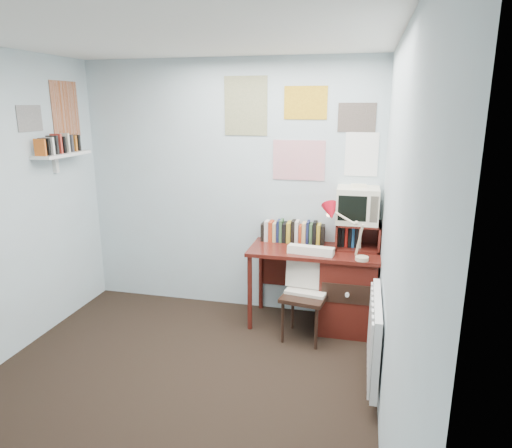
{
  "coord_description": "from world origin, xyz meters",
  "views": [
    {
      "loc": [
        1.31,
        -2.58,
        2.07
      ],
      "look_at": [
        0.47,
        0.94,
        1.11
      ],
      "focal_mm": 32.0,
      "sensor_mm": 36.0,
      "label": 1
    }
  ],
  "objects_px": {
    "desk_chair": "(305,297)",
    "desk_lamp": "(363,237)",
    "desk": "(342,287)",
    "tv_riser": "(358,236)",
    "wall_shelf": "(62,154)",
    "crt_tv": "(358,203)",
    "radiator": "(375,337)"
  },
  "relations": [
    {
      "from": "desk_lamp",
      "to": "radiator",
      "type": "relative_size",
      "value": 0.52
    },
    {
      "from": "desk",
      "to": "desk_lamp",
      "type": "relative_size",
      "value": 2.86
    },
    {
      "from": "desk",
      "to": "crt_tv",
      "type": "bearing_deg",
      "value": 52.59
    },
    {
      "from": "radiator",
      "to": "wall_shelf",
      "type": "bearing_deg",
      "value": 169.11
    },
    {
      "from": "desk",
      "to": "desk_lamp",
      "type": "height_order",
      "value": "desk_lamp"
    },
    {
      "from": "tv_riser",
      "to": "desk_lamp",
      "type": "bearing_deg",
      "value": -81.89
    },
    {
      "from": "radiator",
      "to": "wall_shelf",
      "type": "relative_size",
      "value": 1.29
    },
    {
      "from": "desk_chair",
      "to": "tv_riser",
      "type": "xyz_separation_m",
      "value": [
        0.43,
        0.42,
        0.48
      ]
    },
    {
      "from": "desk_chair",
      "to": "tv_riser",
      "type": "bearing_deg",
      "value": 53.19
    },
    {
      "from": "desk_chair",
      "to": "desk_lamp",
      "type": "bearing_deg",
      "value": 19.3
    },
    {
      "from": "crt_tv",
      "to": "radiator",
      "type": "xyz_separation_m",
      "value": [
        0.19,
        -1.06,
        -0.77
      ]
    },
    {
      "from": "desk",
      "to": "desk_lamp",
      "type": "bearing_deg",
      "value": -52.99
    },
    {
      "from": "desk_chair",
      "to": "desk_lamp",
      "type": "relative_size",
      "value": 1.93
    },
    {
      "from": "desk_chair",
      "to": "desk_lamp",
      "type": "xyz_separation_m",
      "value": [
        0.48,
        0.09,
        0.56
      ]
    },
    {
      "from": "radiator",
      "to": "wall_shelf",
      "type": "xyz_separation_m",
      "value": [
        -2.86,
        0.55,
        1.2
      ]
    },
    {
      "from": "desk_chair",
      "to": "radiator",
      "type": "bearing_deg",
      "value": -36.99
    },
    {
      "from": "desk",
      "to": "wall_shelf",
      "type": "height_order",
      "value": "wall_shelf"
    },
    {
      "from": "desk_chair",
      "to": "tv_riser",
      "type": "relative_size",
      "value": 2.02
    },
    {
      "from": "desk_chair",
      "to": "wall_shelf",
      "type": "relative_size",
      "value": 1.31
    },
    {
      "from": "desk_lamp",
      "to": "tv_riser",
      "type": "height_order",
      "value": "desk_lamp"
    },
    {
      "from": "desk",
      "to": "crt_tv",
      "type": "xyz_separation_m",
      "value": [
        0.1,
        0.13,
        0.78
      ]
    },
    {
      "from": "tv_riser",
      "to": "radiator",
      "type": "distance_m",
      "value": 1.15
    },
    {
      "from": "desk",
      "to": "tv_riser",
      "type": "relative_size",
      "value": 3.0
    },
    {
      "from": "wall_shelf",
      "to": "desk_chair",
      "type": "bearing_deg",
      "value": 1.9
    },
    {
      "from": "desk",
      "to": "radiator",
      "type": "xyz_separation_m",
      "value": [
        0.29,
        -0.93,
        0.01
      ]
    },
    {
      "from": "desk_chair",
      "to": "crt_tv",
      "type": "xyz_separation_m",
      "value": [
        0.41,
        0.44,
        0.78
      ]
    },
    {
      "from": "tv_riser",
      "to": "desk",
      "type": "bearing_deg",
      "value": -137.04
    },
    {
      "from": "desk_lamp",
      "to": "crt_tv",
      "type": "bearing_deg",
      "value": 114.26
    },
    {
      "from": "crt_tv",
      "to": "radiator",
      "type": "height_order",
      "value": "crt_tv"
    },
    {
      "from": "desk",
      "to": "desk_chair",
      "type": "height_order",
      "value": "desk_chair"
    },
    {
      "from": "desk_lamp",
      "to": "wall_shelf",
      "type": "bearing_deg",
      "value": -163.05
    },
    {
      "from": "tv_riser",
      "to": "radiator",
      "type": "xyz_separation_m",
      "value": [
        0.17,
        -1.04,
        -0.47
      ]
    }
  ]
}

